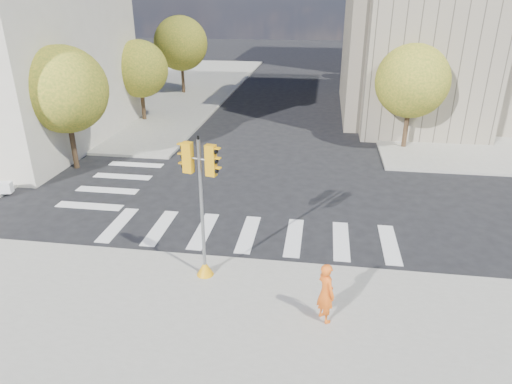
% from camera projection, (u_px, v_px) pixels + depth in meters
% --- Properties ---
extents(ground, '(160.00, 160.00, 0.00)m').
position_uv_depth(ground, '(258.00, 212.00, 19.70)').
color(ground, black).
rests_on(ground, ground).
extents(sidewalk_far_left, '(28.00, 40.00, 0.15)m').
position_uv_depth(sidewalk_far_left, '(98.00, 86.00, 45.92)').
color(sidewalk_far_left, gray).
rests_on(sidewalk_far_left, ground).
extents(tree_lw_near, '(4.40, 4.40, 6.41)m').
position_uv_depth(tree_lw_near, '(64.00, 90.00, 23.05)').
color(tree_lw_near, '#382616').
rests_on(tree_lw_near, ground).
extents(tree_lw_mid, '(4.00, 4.00, 5.77)m').
position_uv_depth(tree_lw_mid, '(140.00, 69.00, 32.29)').
color(tree_lw_mid, '#382616').
rests_on(tree_lw_mid, ground).
extents(tree_lw_far, '(4.80, 4.80, 6.95)m').
position_uv_depth(tree_lw_far, '(181.00, 43.00, 41.05)').
color(tree_lw_far, '#382616').
rests_on(tree_lw_far, ground).
extents(tree_re_near, '(4.20, 4.20, 6.16)m').
position_uv_depth(tree_re_near, '(412.00, 81.00, 26.14)').
color(tree_re_near, '#382616').
rests_on(tree_re_near, ground).
extents(tree_re_mid, '(4.60, 4.60, 6.66)m').
position_uv_depth(tree_re_mid, '(388.00, 52.00, 36.90)').
color(tree_re_mid, '#382616').
rests_on(tree_re_mid, ground).
extents(tree_re_far, '(4.00, 4.00, 5.88)m').
position_uv_depth(tree_re_far, '(374.00, 43.00, 47.97)').
color(tree_re_far, '#382616').
rests_on(tree_re_far, ground).
extents(lamp_near, '(0.35, 0.18, 8.11)m').
position_uv_depth(lamp_near, '(411.00, 62.00, 29.49)').
color(lamp_near, black).
rests_on(lamp_near, sidewalk_far_right).
extents(lamp_far, '(0.35, 0.18, 8.11)m').
position_uv_depth(lamp_far, '(386.00, 42.00, 42.18)').
color(lamp_far, black).
rests_on(lamp_far, sidewalk_far_right).
extents(traffic_signal, '(1.08, 0.56, 4.75)m').
position_uv_depth(traffic_signal, '(202.00, 220.00, 14.26)').
color(traffic_signal, orange).
rests_on(traffic_signal, sidewalk_near).
extents(photographer, '(0.73, 0.79, 1.82)m').
position_uv_depth(photographer, '(326.00, 292.00, 12.64)').
color(photographer, orange).
rests_on(photographer, sidewalk_near).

